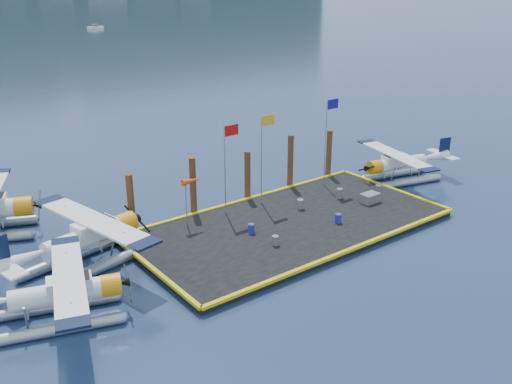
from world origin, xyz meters
TOP-DOWN VIEW (x-y plane):
  - ground at (0.00, 0.00)m, footprint 4000.00×4000.00m
  - dock at (0.00, 0.00)m, footprint 20.00×10.00m
  - dock_bumpers at (0.00, 0.00)m, footprint 20.25×10.25m
  - seaplane_a at (-15.36, -1.49)m, footprint 8.22×8.79m
  - seaplane_b at (-12.20, 3.15)m, footprint 9.24×10.05m
  - seaplane_d at (12.39, 1.59)m, footprint 8.12×8.78m
  - drum_0 at (-2.95, 0.35)m, footprint 0.42×0.42m
  - drum_1 at (2.42, -1.81)m, footprint 0.42×0.42m
  - drum_2 at (2.03, 1.44)m, footprint 0.47×0.47m
  - drum_3 at (-2.83, -1.85)m, footprint 0.41×0.41m
  - drum_4 at (5.58, 1.23)m, footprint 0.48×0.48m
  - crate at (6.69, -0.66)m, footprint 1.29×0.86m
  - flagpole_red at (-2.29, 3.80)m, footprint 1.14×0.08m
  - flagpole_yellow at (0.70, 3.80)m, footprint 1.14×0.08m
  - flagpole_blue at (6.70, 3.80)m, footprint 1.14×0.08m
  - windsock at (-5.03, 3.80)m, footprint 1.40×0.44m
  - piling_0 at (-8.50, 5.40)m, footprint 0.44×0.44m
  - piling_1 at (-4.00, 5.40)m, footprint 0.44×0.44m
  - piling_2 at (0.50, 5.40)m, footprint 0.44×0.44m
  - piling_3 at (4.50, 5.40)m, footprint 0.44×0.44m
  - piling_4 at (8.50, 5.40)m, footprint 0.44×0.44m

SIDE VIEW (x-z plane):
  - ground at x=0.00m, z-range 0.00..0.00m
  - dock at x=0.00m, z-range 0.00..0.40m
  - dock_bumpers at x=0.00m, z-range 0.40..0.58m
  - drum_3 at x=-2.83m, z-range 0.40..0.97m
  - drum_0 at x=-2.95m, z-range 0.40..0.99m
  - drum_1 at x=2.42m, z-range 0.40..1.00m
  - crate at x=6.69m, z-range 0.40..1.04m
  - drum_2 at x=2.03m, z-range 0.40..1.06m
  - drum_4 at x=5.58m, z-range 0.40..1.08m
  - seaplane_d at x=12.39m, z-range -0.20..2.91m
  - seaplane_a at x=-15.36m, z-range -0.20..2.94m
  - seaplane_b at x=-12.20m, z-range -0.23..3.33m
  - piling_2 at x=0.50m, z-range 0.00..3.80m
  - piling_0 at x=-8.50m, z-range 0.00..4.00m
  - piling_4 at x=8.50m, z-range 0.00..4.00m
  - piling_1 at x=-4.00m, z-range 0.00..4.20m
  - piling_3 at x=4.50m, z-range 0.00..4.30m
  - windsock at x=-5.03m, z-range 1.67..4.79m
  - flagpole_red at x=-2.29m, z-range 1.40..7.40m
  - flagpole_yellow at x=0.70m, z-range 1.41..7.61m
  - flagpole_blue at x=6.70m, z-range 1.44..7.94m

